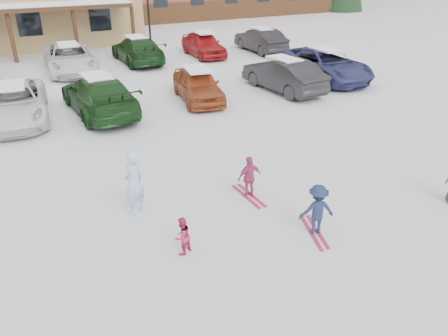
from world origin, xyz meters
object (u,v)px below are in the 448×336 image
child_magenta (249,177)px  parked_car_3 (99,95)px  parked_car_5 (283,75)px  adult_skier (134,183)px  parked_car_6 (324,64)px  parked_car_2 (14,103)px  parked_car_12 (204,44)px  parked_car_10 (70,58)px  parked_car_13 (260,40)px  parked_car_4 (198,85)px  child_navy (317,210)px  parked_car_11 (137,50)px  toddler_red (182,236)px

child_magenta → parked_car_3: bearing=-78.4°
child_magenta → parked_car_5: (6.30, 7.96, 0.17)m
adult_skier → parked_car_6: bearing=-173.8°
parked_car_2 → parked_car_3: 3.17m
parked_car_2 → parked_car_12: parked_car_12 is taller
parked_car_10 → parked_car_12: bearing=5.4°
parked_car_13 → parked_car_4: bearing=44.8°
child_navy → parked_car_11: parked_car_11 is taller
parked_car_2 → parked_car_13: bearing=29.2°
parked_car_2 → parked_car_11: size_ratio=1.00×
parked_car_2 → parked_car_6: bearing=3.0°
parked_car_3 → parked_car_5: (8.41, -0.63, -0.01)m
parked_car_4 → child_magenta: bearing=-95.5°
parked_car_11 → child_navy: bearing=84.9°
parked_car_2 → adult_skier: bearing=-70.7°
adult_skier → parked_car_3: adult_skier is taller
parked_car_10 → parked_car_11: (3.91, 0.52, -0.00)m
child_navy → child_magenta: size_ratio=1.07×
toddler_red → parked_car_13: (12.40, 17.56, 0.29)m
toddler_red → parked_car_13: size_ratio=0.20×
parked_car_5 → adult_skier: bearing=32.9°
adult_skier → parked_car_12: size_ratio=0.40×
parked_car_3 → parked_car_10: parked_car_3 is taller
toddler_red → parked_car_11: bearing=-131.0°
parked_car_2 → parked_car_3: parked_car_3 is taller
child_magenta → parked_car_5: parked_car_5 is taller
child_magenta → parked_car_12: parked_car_12 is taller
child_navy → parked_car_4: (1.58, 10.57, 0.07)m
parked_car_5 → parked_car_13: parked_car_5 is taller
toddler_red → parked_car_3: 10.10m
child_navy → parked_car_6: (8.71, 10.91, 0.14)m
child_magenta → parked_car_2: (-5.23, 9.14, 0.12)m
child_magenta → parked_car_11: parked_car_11 is taller
adult_skier → parked_car_3: (0.86, 8.04, -0.10)m
toddler_red → parked_car_11: size_ratio=0.17×
adult_skier → parked_car_5: (9.27, 7.41, -0.11)m
parked_car_6 → parked_car_3: bearing=178.8°
parked_car_12 → parked_car_5: bearing=-86.1°
parked_car_3 → parked_car_13: bearing=-151.9°
parked_car_4 → parked_car_11: 8.24m
parked_car_2 → parked_car_11: parked_car_11 is taller
adult_skier → parked_car_11: (4.81, 16.09, -0.12)m
parked_car_3 → parked_car_12: (8.13, 7.92, -0.04)m
adult_skier → parked_car_10: (0.90, 15.56, -0.12)m
parked_car_3 → parked_car_10: bearing=-94.2°
parked_car_4 → parked_car_12: (3.89, 8.11, 0.03)m
child_magenta → parked_car_6: parked_car_6 is taller
parked_car_11 → parked_car_13: size_ratio=1.14×
adult_skier → parked_car_6: (12.24, 8.19, -0.09)m
parked_car_2 → parked_car_5: 11.59m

